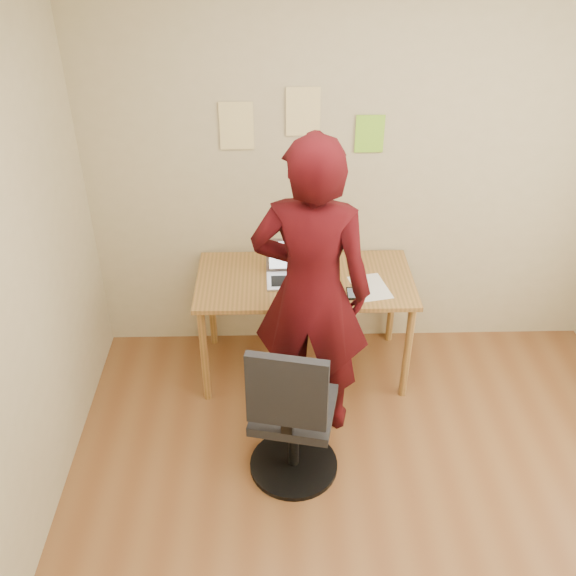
{
  "coord_description": "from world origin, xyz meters",
  "views": [
    {
      "loc": [
        -0.53,
        -2.11,
        2.96
      ],
      "look_at": [
        -0.45,
        0.95,
        0.95
      ],
      "focal_mm": 40.0,
      "sensor_mm": 36.0,
      "label": 1
    }
  ],
  "objects_px": {
    "desk": "(305,290)",
    "laptop": "(291,271)",
    "office_chair": "(292,422)",
    "person": "(311,292)",
    "phone": "(352,294)"
  },
  "relations": [
    {
      "from": "laptop",
      "to": "office_chair",
      "type": "relative_size",
      "value": 0.32
    },
    {
      "from": "laptop",
      "to": "person",
      "type": "bearing_deg",
      "value": -79.38
    },
    {
      "from": "desk",
      "to": "person",
      "type": "height_order",
      "value": "person"
    },
    {
      "from": "person",
      "to": "desk",
      "type": "bearing_deg",
      "value": -77.49
    },
    {
      "from": "desk",
      "to": "phone",
      "type": "height_order",
      "value": "phone"
    },
    {
      "from": "desk",
      "to": "laptop",
      "type": "height_order",
      "value": "laptop"
    },
    {
      "from": "desk",
      "to": "person",
      "type": "bearing_deg",
      "value": -88.6
    },
    {
      "from": "office_chair",
      "to": "person",
      "type": "xyz_separation_m",
      "value": [
        0.12,
        0.49,
        0.52
      ]
    },
    {
      "from": "office_chair",
      "to": "person",
      "type": "distance_m",
      "value": 0.73
    },
    {
      "from": "office_chair",
      "to": "person",
      "type": "height_order",
      "value": "person"
    },
    {
      "from": "office_chair",
      "to": "person",
      "type": "bearing_deg",
      "value": 88.41
    },
    {
      "from": "phone",
      "to": "office_chair",
      "type": "relative_size",
      "value": 0.14
    },
    {
      "from": "phone",
      "to": "person",
      "type": "height_order",
      "value": "person"
    },
    {
      "from": "phone",
      "to": "office_chair",
      "type": "bearing_deg",
      "value": -115.99
    },
    {
      "from": "desk",
      "to": "office_chair",
      "type": "distance_m",
      "value": 1.0
    }
  ]
}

